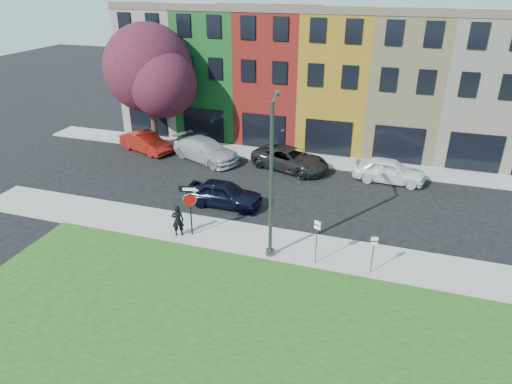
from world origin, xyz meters
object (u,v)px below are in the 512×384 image
(stop_sign, at_px, (190,200))
(sedan_near, at_px, (224,194))
(street_lamp, at_px, (272,181))
(man, at_px, (178,221))

(stop_sign, distance_m, sedan_near, 4.09)
(sedan_near, height_order, street_lamp, street_lamp)
(street_lamp, bearing_deg, man, 169.05)
(man, bearing_deg, stop_sign, 179.92)
(sedan_near, xyz_separation_m, street_lamp, (4.08, -4.19, 3.16))
(sedan_near, relative_size, street_lamp, 0.60)
(man, relative_size, sedan_near, 0.38)
(man, bearing_deg, street_lamp, 156.94)
(street_lamp, bearing_deg, sedan_near, 124.26)
(street_lamp, bearing_deg, stop_sign, 165.57)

